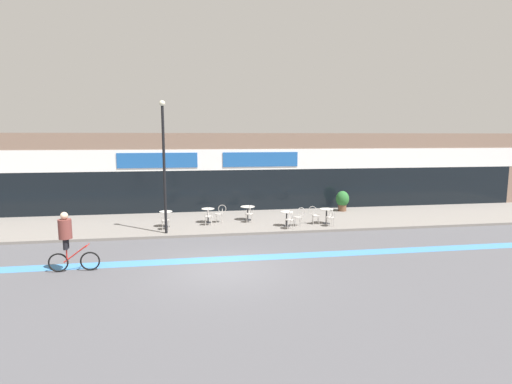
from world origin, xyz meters
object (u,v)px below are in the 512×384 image
at_px(bistro_table_3, 287,216).
at_px(planter_pot, 342,200).
at_px(bistro_table_2, 248,210).
at_px(cafe_chair_2_near, 249,213).
at_px(lamp_post, 164,159).
at_px(cafe_chair_1_near, 208,215).
at_px(cafe_chair_3_side, 299,215).
at_px(bistro_table_1, 208,213).
at_px(cafe_chair_3_near, 290,218).
at_px(bistro_table_4, 326,213).
at_px(cafe_chair_1_side, 220,212).
at_px(cafe_chair_4_near, 331,216).
at_px(cyclist_0, 67,237).
at_px(bistro_table_0, 166,216).
at_px(cafe_chair_4_side, 314,214).
at_px(cafe_chair_0_near, 165,219).

bearing_deg(bistro_table_3, planter_pot, 39.20).
distance_m(bistro_table_2, bistro_table_3, 2.40).
height_order(cafe_chair_2_near, lamp_post, lamp_post).
distance_m(cafe_chair_1_near, cafe_chair_3_side, 4.44).
xyz_separation_m(bistro_table_2, lamp_post, (-4.03, -2.23, 2.83)).
xyz_separation_m(bistro_table_1, cafe_chair_3_near, (3.75, -2.04, 0.00)).
bearing_deg(bistro_table_1, planter_pot, 14.08).
bearing_deg(cafe_chair_3_near, bistro_table_4, -75.78).
distance_m(cafe_chair_1_side, lamp_post, 4.29).
distance_m(cafe_chair_4_near, cyclist_0, 11.62).
relative_size(bistro_table_0, cafe_chair_4_side, 0.85).
height_order(bistro_table_0, bistro_table_4, bistro_table_0).
height_order(cafe_chair_3_near, cafe_chair_4_side, same).
bearing_deg(cafe_chair_2_near, cafe_chair_4_side, -106.49).
height_order(bistro_table_0, cafe_chair_3_side, cafe_chair_3_side).
height_order(bistro_table_2, cafe_chair_1_side, cafe_chair_1_side).
bearing_deg(cafe_chair_1_near, bistro_table_0, 97.18).
xyz_separation_m(bistro_table_1, bistro_table_2, (2.07, 0.31, 0.01)).
relative_size(bistro_table_3, bistro_table_4, 0.96).
bearing_deg(cafe_chair_1_side, cafe_chair_3_side, 166.57).
xyz_separation_m(bistro_table_1, planter_pot, (7.90, 1.98, 0.13)).
distance_m(cafe_chair_4_near, lamp_post, 8.29).
distance_m(cafe_chair_0_near, cafe_chair_2_near, 4.20).
xyz_separation_m(cafe_chair_1_side, cafe_chair_3_side, (3.74, -1.40, 0.00)).
height_order(cafe_chair_0_near, cafe_chair_3_near, same).
bearing_deg(bistro_table_2, bistro_table_0, -167.10).
distance_m(bistro_table_1, cafe_chair_1_side, 0.63).
distance_m(bistro_table_3, bistro_table_4, 2.11).
bearing_deg(bistro_table_3, cafe_chair_0_near, 178.41).
xyz_separation_m(cafe_chair_3_side, cafe_chair_4_side, (0.85, 0.25, 0.00)).
bearing_deg(cafe_chair_4_near, cafe_chair_3_near, 99.26).
bearing_deg(bistro_table_2, cafe_chair_3_near, -54.44).
relative_size(cafe_chair_1_near, cafe_chair_4_side, 1.00).
height_order(cafe_chair_4_side, lamp_post, lamp_post).
xyz_separation_m(bistro_table_0, planter_pot, (9.93, 2.61, 0.11)).
height_order(bistro_table_0, cafe_chair_3_near, cafe_chair_3_near).
xyz_separation_m(cafe_chair_0_near, cafe_chair_4_side, (7.24, 0.10, 0.00)).
xyz_separation_m(cafe_chair_3_near, cafe_chair_4_near, (2.08, 0.25, 0.00)).
bearing_deg(cafe_chair_3_side, bistro_table_0, -9.55).
relative_size(bistro_table_4, cafe_chair_3_side, 0.83).
bearing_deg(bistro_table_2, planter_pot, 15.96).
height_order(cafe_chair_1_side, cafe_chair_2_near, same).
distance_m(bistro_table_1, planter_pot, 8.14).
distance_m(cafe_chair_3_side, planter_pot, 4.90).
height_order(bistro_table_3, cyclist_0, cyclist_0).
xyz_separation_m(cafe_chair_0_near, planter_pot, (9.92, 3.23, 0.13)).
height_order(bistro_table_4, cafe_chair_3_side, cafe_chair_3_side).
bearing_deg(cafe_chair_4_side, planter_pot, 57.45).
distance_m(bistro_table_2, bistro_table_4, 4.05).
bearing_deg(cafe_chair_4_side, cafe_chair_4_near, -37.62).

